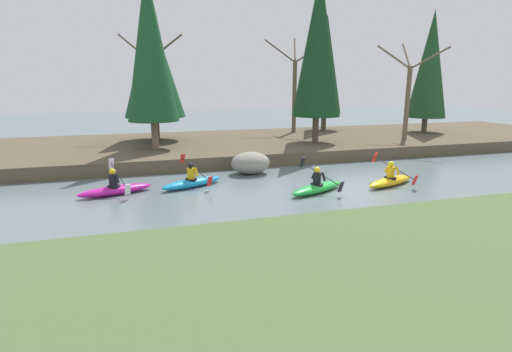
{
  "coord_description": "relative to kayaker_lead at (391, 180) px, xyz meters",
  "views": [
    {
      "loc": [
        -7.63,
        -13.54,
        4.13
      ],
      "look_at": [
        -3.27,
        0.83,
        0.55
      ],
      "focal_mm": 28.0,
      "sensor_mm": 36.0,
      "label": 1
    }
  ],
  "objects": [
    {
      "name": "kayaker_lead",
      "position": [
        0.0,
        0.0,
        0.0
      ],
      "size": [
        2.73,
        1.99,
        1.2
      ],
      "rotation": [
        0.0,
        0.0,
        0.37
      ],
      "color": "yellow",
      "rests_on": "ground"
    },
    {
      "name": "boulder_midstream",
      "position": [
        -4.89,
        3.65,
        0.28
      ],
      "size": [
        1.78,
        1.39,
        1.01
      ],
      "color": "gray",
      "rests_on": "ground"
    },
    {
      "name": "conifer_tree_centre",
      "position": [
        3.34,
        12.99,
        5.02
      ],
      "size": [
        2.35,
        2.35,
        7.97
      ],
      "color": "brown",
      "rests_on": "riverbank_far"
    },
    {
      "name": "conifer_tree_mid_right",
      "position": [
        9.5,
        9.8,
        4.97
      ],
      "size": [
        2.58,
        2.58,
        8.08
      ],
      "color": "brown",
      "rests_on": "riverbank_far"
    },
    {
      "name": "riverbank_near",
      "position": [
        -2.17,
        -7.25,
        0.14
      ],
      "size": [
        44.0,
        6.09,
        0.71
      ],
      "color": "#4C6638",
      "rests_on": "ground"
    },
    {
      "name": "ground_plane",
      "position": [
        -2.17,
        0.11,
        -0.22
      ],
      "size": [
        90.0,
        90.0,
        0.0
      ],
      "primitive_type": "plane",
      "color": "slate"
    },
    {
      "name": "kayaker_middle",
      "position": [
        -3.31,
        -0.11,
        0.0
      ],
      "size": [
        2.7,
        1.96,
        1.2
      ],
      "rotation": [
        0.0,
        0.0,
        0.43
      ],
      "color": "green",
      "rests_on": "ground"
    },
    {
      "name": "conifer_tree_far_left",
      "position": [
        -8.83,
        8.06,
        5.61
      ],
      "size": [
        2.6,
        2.6,
        8.95
      ],
      "color": "#7A664C",
      "rests_on": "riverbank_far"
    },
    {
      "name": "kayaker_far_back",
      "position": [
        -10.65,
        1.81,
        0.0
      ],
      "size": [
        2.76,
        2.02,
        1.2
      ],
      "rotation": [
        0.0,
        0.0,
        0.31
      ],
      "color": "#C61999",
      "rests_on": "ground"
    },
    {
      "name": "riverbank_far",
      "position": [
        -2.17,
        9.9,
        0.1
      ],
      "size": [
        44.0,
        10.36,
        0.64
      ],
      "color": "brown",
      "rests_on": "ground"
    },
    {
      "name": "conifer_tree_mid_left",
      "position": [
        0.21,
        7.7,
        5.85
      ],
      "size": [
        2.74,
        2.74,
        9.36
      ],
      "color": "brown",
      "rests_on": "riverbank_far"
    },
    {
      "name": "bare_tree_mid_downstream",
      "position": [
        6.18,
        7.51,
        3.15
      ],
      "size": [
        3.21,
        3.17,
        5.79
      ],
      "color": "brown",
      "rests_on": "riverbank_far"
    },
    {
      "name": "bare_tree_mid_upstream",
      "position": [
        0.84,
        12.56,
        3.48
      ],
      "size": [
        3.57,
        3.53,
        6.48
      ],
      "color": "brown",
      "rests_on": "riverbank_far"
    },
    {
      "name": "bare_tree_upstream",
      "position": [
        -8.7,
        11.79,
        3.46
      ],
      "size": [
        3.55,
        3.51,
        6.45
      ],
      "color": "brown",
      "rests_on": "riverbank_far"
    },
    {
      "name": "kayaker_trailing",
      "position": [
        -7.75,
        2.09,
        0.0
      ],
      "size": [
        2.7,
        1.95,
        1.2
      ],
      "rotation": [
        0.0,
        0.0,
        0.44
      ],
      "color": "#1993D6",
      "rests_on": "ground"
    },
    {
      "name": "conifer_tree_left",
      "position": [
        -8.58,
        11.24,
        4.87
      ],
      "size": [
        3.53,
        3.53,
        7.51
      ],
      "color": "brown",
      "rests_on": "riverbank_far"
    }
  ]
}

